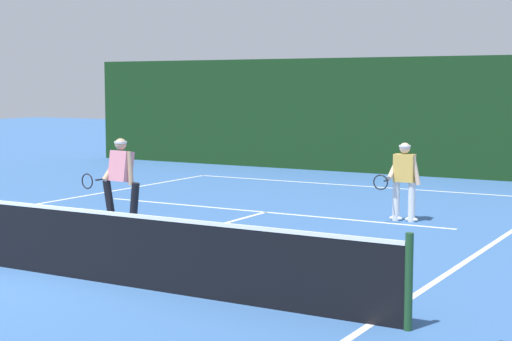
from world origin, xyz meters
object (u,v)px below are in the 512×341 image
player_far (404,178)px  tennis_ball_extra (135,244)px  player_near (121,177)px  tennis_ball (179,258)px

player_far → tennis_ball_extra: 5.50m
player_near → player_far: (4.49, 3.05, -0.07)m
player_far → tennis_ball_extra: bearing=55.4°
tennis_ball → player_far: bearing=71.9°
player_near → tennis_ball_extra: 2.36m
player_far → tennis_ball_extra: (-2.93, -4.59, -0.80)m
tennis_ball_extra → tennis_ball: bearing=-22.7°
tennis_ball_extra → player_far: bearing=57.5°
player_near → tennis_ball_extra: (1.56, -1.54, -0.87)m
player_near → player_far: size_ratio=1.08×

